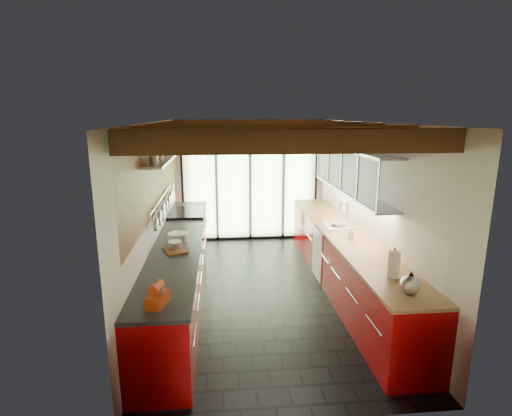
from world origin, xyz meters
name	(u,v)px	position (x,y,z in m)	size (l,w,h in m)	color
ground	(264,291)	(0.00, 0.00, 0.00)	(5.50, 5.50, 0.00)	black
room_shell	(264,188)	(0.00, 0.00, 1.65)	(5.50, 5.50, 5.50)	silver
ceiling_beams	(262,131)	(0.00, 0.38, 2.46)	(3.14, 5.06, 4.90)	#593316
glass_door	(250,165)	(0.00, 2.69, 1.66)	(2.95, 0.10, 2.90)	#C6EAAD
left_counter	(180,266)	(-1.28, 0.00, 0.46)	(0.68, 5.00, 0.92)	#A1070A
range_stove	(188,237)	(-1.28, 1.45, 0.47)	(0.66, 0.90, 0.97)	silver
right_counter	(344,261)	(1.27, 0.00, 0.46)	(0.68, 5.00, 0.92)	#A1070A
sink_assembly	(339,223)	(1.29, 0.40, 0.96)	(0.45, 0.52, 0.43)	silver
upper_cabinets_right	(352,170)	(1.43, 0.30, 1.85)	(0.34, 3.00, 3.00)	silver
left_wall_fixtures	(165,177)	(-1.47, 0.29, 1.78)	(0.28, 2.60, 0.96)	silver
stand_mixer	(157,296)	(-1.27, -2.17, 1.02)	(0.22, 0.30, 0.24)	#BF380F
pot_large	(175,246)	(-1.27, -0.57, 0.98)	(0.19, 0.19, 0.12)	silver
pot_small	(178,237)	(-1.27, -0.17, 0.98)	(0.30, 0.30, 0.11)	silver
cutting_board	(175,250)	(-1.27, -0.63, 0.94)	(0.26, 0.37, 0.03)	brown
kettle	(410,283)	(1.27, -2.15, 1.03)	(0.27, 0.29, 0.25)	silver
paper_towel	(394,265)	(1.27, -1.74, 1.07)	(0.16, 0.16, 0.36)	white
soap_bottle	(352,233)	(1.27, -0.29, 1.00)	(0.08, 0.08, 0.17)	silver
bowl	(338,224)	(1.27, 0.40, 0.95)	(0.24, 0.24, 0.06)	silver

